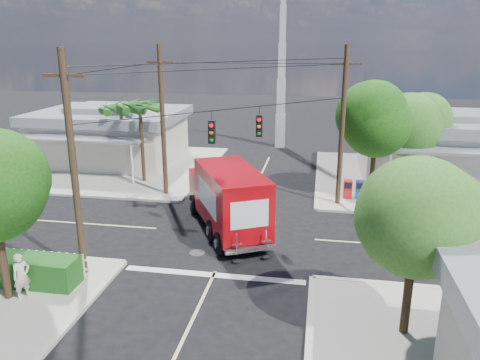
# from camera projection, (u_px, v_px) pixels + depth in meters

# --- Properties ---
(ground) EXTENTS (120.00, 120.00, 0.00)m
(ground) POSITION_uv_depth(u_px,v_px,m) (233.00, 234.00, 23.18)
(ground) COLOR black
(ground) RESTS_ON ground
(sidewalk_ne) EXTENTS (14.12, 14.12, 0.14)m
(sidewalk_ne) POSITION_uv_depth(u_px,v_px,m) (421.00, 181.00, 31.64)
(sidewalk_ne) COLOR #ADA79C
(sidewalk_ne) RESTS_ON ground
(sidewalk_nw) EXTENTS (14.12, 14.12, 0.14)m
(sidewalk_nw) POSITION_uv_depth(u_px,v_px,m) (118.00, 167.00, 35.22)
(sidewalk_nw) COLOR #ADA79C
(sidewalk_nw) RESTS_ON ground
(road_markings) EXTENTS (32.00, 32.00, 0.01)m
(road_markings) POSITION_uv_depth(u_px,v_px,m) (227.00, 246.00, 21.79)
(road_markings) COLOR beige
(road_markings) RESTS_ON ground
(building_ne) EXTENTS (11.80, 10.20, 4.50)m
(building_ne) POSITION_uv_depth(u_px,v_px,m) (446.00, 146.00, 31.75)
(building_ne) COLOR silver
(building_ne) RESTS_ON sidewalk_ne
(building_nw) EXTENTS (10.80, 10.20, 4.30)m
(building_nw) POSITION_uv_depth(u_px,v_px,m) (111.00, 134.00, 36.27)
(building_nw) COLOR beige
(building_nw) RESTS_ON sidewalk_nw
(radio_tower) EXTENTS (0.80, 0.80, 17.00)m
(radio_tower) POSITION_uv_depth(u_px,v_px,m) (281.00, 83.00, 40.35)
(radio_tower) COLOR silver
(radio_tower) RESTS_ON ground
(tree_ne_front) EXTENTS (4.21, 4.14, 6.66)m
(tree_ne_front) POSITION_uv_depth(u_px,v_px,m) (377.00, 120.00, 27.00)
(tree_ne_front) COLOR #422D1C
(tree_ne_front) RESTS_ON sidewalk_ne
(tree_ne_back) EXTENTS (3.77, 3.66, 5.82)m
(tree_ne_back) POSITION_uv_depth(u_px,v_px,m) (416.00, 125.00, 28.82)
(tree_ne_back) COLOR #422D1C
(tree_ne_back) RESTS_ON sidewalk_ne
(tree_se) EXTENTS (3.67, 3.54, 5.62)m
(tree_se) POSITION_uv_depth(u_px,v_px,m) (417.00, 220.00, 14.04)
(tree_se) COLOR #422D1C
(tree_se) RESTS_ON sidewalk_se
(palm_nw_front) EXTENTS (3.01, 3.08, 5.59)m
(palm_nw_front) POSITION_uv_depth(u_px,v_px,m) (140.00, 108.00, 30.04)
(palm_nw_front) COLOR #422D1C
(palm_nw_front) RESTS_ON sidewalk_nw
(palm_nw_back) EXTENTS (3.01, 3.08, 5.19)m
(palm_nw_back) POSITION_uv_depth(u_px,v_px,m) (121.00, 109.00, 31.89)
(palm_nw_back) COLOR #422D1C
(palm_nw_back) RESTS_ON sidewalk_nw
(utility_poles) EXTENTS (12.00, 10.68, 9.00)m
(utility_poles) POSITION_uv_depth(u_px,v_px,m) (208.00, 134.00, 23.61)
(utility_poles) COLOR #473321
(utility_poles) RESTS_ON ground
(picket_fence) EXTENTS (5.94, 0.06, 1.00)m
(picket_fence) POSITION_uv_depth(u_px,v_px,m) (19.00, 259.00, 18.99)
(picket_fence) COLOR silver
(picket_fence) RESTS_ON sidewalk_sw
(hedge_sw) EXTENTS (6.20, 1.20, 1.10)m
(hedge_sw) POSITION_uv_depth(u_px,v_px,m) (2.00, 268.00, 18.26)
(hedge_sw) COLOR #174C17
(hedge_sw) RESTS_ON sidewalk_sw
(vending_boxes) EXTENTS (1.90, 0.50, 1.10)m
(vending_boxes) POSITION_uv_depth(u_px,v_px,m) (360.00, 190.00, 27.77)
(vending_boxes) COLOR red
(vending_boxes) RESTS_ON sidewalk_ne
(delivery_truck) EXTENTS (5.52, 7.84, 3.32)m
(delivery_truck) POSITION_uv_depth(u_px,v_px,m) (227.00, 198.00, 23.20)
(delivery_truck) COLOR black
(delivery_truck) RESTS_ON ground
(parked_car) EXTENTS (6.02, 3.81, 1.55)m
(parked_car) POSITION_uv_depth(u_px,v_px,m) (469.00, 210.00, 24.25)
(parked_car) COLOR silver
(parked_car) RESTS_ON ground
(pedestrian) EXTENTS (0.68, 0.76, 1.75)m
(pedestrian) POSITION_uv_depth(u_px,v_px,m) (22.00, 276.00, 16.95)
(pedestrian) COLOR beige
(pedestrian) RESTS_ON sidewalk_sw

